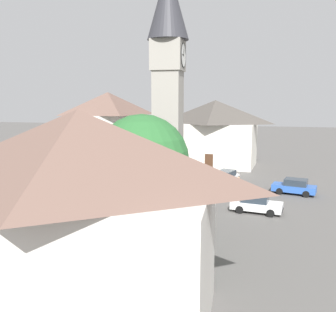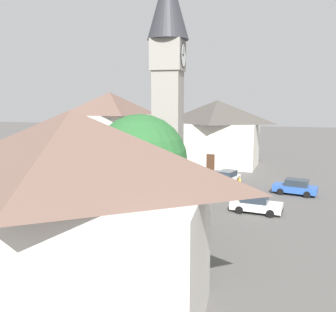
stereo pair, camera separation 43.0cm
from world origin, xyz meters
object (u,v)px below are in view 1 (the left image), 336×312
Objects in this scene: pedestrian at (239,183)px; tree at (142,162)px; building_shop_left at (109,131)px; building_corner_back at (215,132)px; building_terrace_right at (81,218)px; clock_tower at (168,67)px; car_red_corner at (256,203)px; car_black_far at (111,186)px; car_silver_kerb at (226,178)px; car_blue_kerb at (294,187)px; road_sign at (183,170)px; car_white_side at (66,202)px.

tree is at bearing -21.74° from pedestrian.
building_corner_back is at bearing 115.79° from building_shop_left.
building_terrace_right reaches higher than tree.
clock_tower reaches higher than car_red_corner.
building_terrace_right reaches higher than car_black_far.
building_shop_left is at bearing -108.01° from car_silver_kerb.
pedestrian is 15.73m from tree.
car_silver_kerb is at bearing 71.99° from building_shop_left.
car_black_far is (-1.78, -6.26, -11.24)m from clock_tower.
building_terrace_right reaches higher than car_red_corner.
pedestrian is (-6.17, -1.70, 0.25)m from car_red_corner.
clock_tower reaches higher than pedestrian.
pedestrian reaches higher than car_blue_kerb.
road_sign is at bearing 55.57° from building_shop_left.
car_black_far is at bearing -160.62° from building_terrace_right.
car_silver_kerb is 1.59× the size of road_sign.
tree is 2.98× the size of road_sign.
tree is (14.81, -10.99, 4.52)m from car_blue_kerb.
car_red_corner is 14.30m from car_black_far.
car_silver_kerb is 12.44m from building_corner_back.
building_terrace_right reaches higher than car_white_side.
building_shop_left is (-8.50, -17.30, 4.19)m from pedestrian.
car_blue_kerb is 2.61× the size of pedestrian.
car_black_far is 7.71m from road_sign.
car_silver_kerb and car_red_corner have the same top height.
clock_tower is 12.14× the size of pedestrian.
tree is (17.44, -4.07, 4.52)m from car_silver_kerb.
car_white_side is 0.37× the size of building_shop_left.
building_shop_left reaches higher than pedestrian.
pedestrian is 0.14× the size of building_corner_back.
road_sign is at bearing 120.15° from car_black_far.
car_silver_kerb is at bearing 171.90° from building_terrace_right.
road_sign is at bearing -179.58° from tree.
car_blue_kerb is at bearing 155.89° from building_terrace_right.
clock_tower reaches higher than building_terrace_right.
road_sign is at bearing -89.02° from car_blue_kerb.
car_red_corner is at bearing 15.44° from pedestrian.
car_blue_kerb is 17.46m from building_corner_back.
car_white_side is at bearing 11.07° from building_shop_left.
building_shop_left is (-17.97, -3.52, 4.43)m from car_white_side.
car_silver_kerb is at bearing 151.88° from clock_tower.
car_silver_kerb is 1.02× the size of car_red_corner.
clock_tower is at bearing -177.25° from tree.
building_terrace_right is at bearing -24.11° from car_blue_kerb.
clock_tower is 4.67× the size of car_black_far.
car_silver_kerb is 5.17m from road_sign.
pedestrian reaches higher than car_red_corner.
road_sign is (-6.73, -7.42, 1.14)m from car_red_corner.
car_blue_kerb is 1.02× the size of car_white_side.
pedestrian is at bearing -82.10° from car_blue_kerb.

